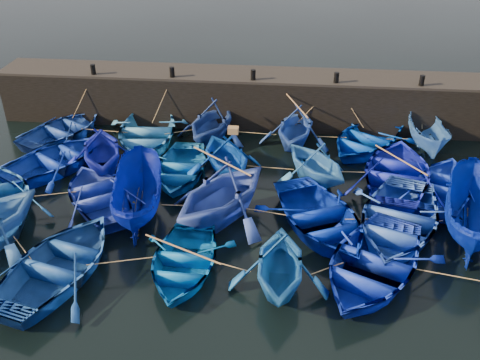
# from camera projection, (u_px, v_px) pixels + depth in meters

# --- Properties ---
(ground) EXTENTS (120.00, 120.00, 0.00)m
(ground) POSITION_uv_depth(u_px,v_px,m) (231.00, 242.00, 19.13)
(ground) COLOR black
(ground) RESTS_ON ground
(quay_wall) EXTENTS (26.00, 2.50, 2.50)m
(quay_wall) POSITION_uv_depth(u_px,v_px,m) (254.00, 99.00, 27.49)
(quay_wall) COLOR black
(quay_wall) RESTS_ON ground
(quay_top) EXTENTS (26.00, 2.50, 0.12)m
(quay_top) POSITION_uv_depth(u_px,v_px,m) (254.00, 75.00, 26.82)
(quay_top) COLOR black
(quay_top) RESTS_ON quay_wall
(bollard_0) EXTENTS (0.24, 0.24, 0.50)m
(bollard_0) POSITION_uv_depth(u_px,v_px,m) (93.00, 69.00, 26.58)
(bollard_0) COLOR black
(bollard_0) RESTS_ON quay_top
(bollard_1) EXTENTS (0.24, 0.24, 0.50)m
(bollard_1) POSITION_uv_depth(u_px,v_px,m) (172.00, 72.00, 26.24)
(bollard_1) COLOR black
(bollard_1) RESTS_ON quay_top
(bollard_2) EXTENTS (0.24, 0.24, 0.50)m
(bollard_2) POSITION_uv_depth(u_px,v_px,m) (253.00, 75.00, 25.90)
(bollard_2) COLOR black
(bollard_2) RESTS_ON quay_top
(bollard_3) EXTENTS (0.24, 0.24, 0.50)m
(bollard_3) POSITION_uv_depth(u_px,v_px,m) (336.00, 78.00, 25.55)
(bollard_3) COLOR black
(bollard_3) RESTS_ON quay_top
(bollard_4) EXTENTS (0.24, 0.24, 0.50)m
(bollard_4) POSITION_uv_depth(u_px,v_px,m) (422.00, 81.00, 25.21)
(bollard_4) COLOR black
(bollard_4) RESTS_ON quay_top
(boat_0) EXTENTS (5.20, 5.77, 0.98)m
(boat_0) POSITION_uv_depth(u_px,v_px,m) (64.00, 129.00, 26.15)
(boat_0) COLOR navy
(boat_0) RESTS_ON ground
(boat_1) EXTENTS (4.83, 6.26, 1.20)m
(boat_1) POSITION_uv_depth(u_px,v_px,m) (146.00, 132.00, 25.58)
(boat_1) COLOR #286CBA
(boat_1) RESTS_ON ground
(boat_2) EXTENTS (4.44, 4.82, 2.11)m
(boat_2) POSITION_uv_depth(u_px,v_px,m) (212.00, 121.00, 25.64)
(boat_2) COLOR navy
(boat_2) RESTS_ON ground
(boat_3) EXTENTS (3.96, 4.40, 2.05)m
(boat_3) POSITION_uv_depth(u_px,v_px,m) (296.00, 126.00, 25.16)
(boat_3) COLOR #2247AA
(boat_3) RESTS_ON ground
(boat_4) EXTENTS (5.98, 6.41, 1.08)m
(boat_4) POSITION_uv_depth(u_px,v_px,m) (366.00, 139.00, 25.13)
(boat_4) COLOR #0031A7
(boat_4) RESTS_ON ground
(boat_5) EXTENTS (1.68, 4.09, 1.56)m
(boat_5) POSITION_uv_depth(u_px,v_px,m) (428.00, 135.00, 24.90)
(boat_5) COLOR blue
(boat_5) RESTS_ON ground
(boat_6) EXTENTS (5.76, 6.18, 1.04)m
(boat_6) POSITION_uv_depth(u_px,v_px,m) (57.00, 158.00, 23.47)
(boat_6) COLOR #0A2796
(boat_6) RESTS_ON ground
(boat_7) EXTENTS (4.63, 4.97, 2.12)m
(boat_7) POSITION_uv_depth(u_px,v_px,m) (102.00, 149.00, 23.11)
(boat_7) COLOR #0F1896
(boat_7) RESTS_ON ground
(boat_8) EXTENTS (3.25, 4.52, 0.93)m
(boat_8) POSITION_uv_depth(u_px,v_px,m) (180.00, 168.00, 22.86)
(boat_8) COLOR #0C559A
(boat_8) RESTS_ON ground
(boat_9) EXTENTS (4.78, 5.02, 2.07)m
(boat_9) POSITION_uv_depth(u_px,v_px,m) (226.00, 155.00, 22.67)
(boat_9) COLOR #063B9F
(boat_9) RESTS_ON ground
(boat_10) EXTENTS (4.79, 4.90, 1.96)m
(boat_10) POSITION_uv_depth(u_px,v_px,m) (316.00, 162.00, 22.27)
(boat_10) COLOR blue
(boat_10) RESTS_ON ground
(boat_11) EXTENTS (5.17, 6.42, 1.18)m
(boat_11) POSITION_uv_depth(u_px,v_px,m) (398.00, 173.00, 22.24)
(boat_11) COLOR #091399
(boat_11) RESTS_ON ground
(boat_12) EXTENTS (4.77, 5.58, 0.98)m
(boat_12) POSITION_uv_depth(u_px,v_px,m) (446.00, 185.00, 21.56)
(boat_12) COLOR #112FD4
(boat_12) RESTS_ON ground
(boat_14) EXTENTS (5.46, 5.79, 0.98)m
(boat_14) POSITION_uv_depth(u_px,v_px,m) (99.00, 194.00, 20.99)
(boat_14) COLOR #1F349A
(boat_14) RESTS_ON ground
(boat_15) EXTENTS (2.63, 5.09, 1.88)m
(boat_15) POSITION_uv_depth(u_px,v_px,m) (137.00, 195.00, 20.10)
(boat_15) COLOR #000D7C
(boat_15) RESTS_ON ground
(boat_16) EXTENTS (6.05, 6.24, 2.51)m
(boat_16) POSITION_uv_depth(u_px,v_px,m) (222.00, 191.00, 19.72)
(boat_16) COLOR #253E93
(boat_16) RESTS_ON ground
(boat_17) EXTENTS (5.77, 6.50, 1.12)m
(boat_17) POSITION_uv_depth(u_px,v_px,m) (320.00, 218.00, 19.46)
(boat_17) COLOR #00198F
(boat_17) RESTS_ON ground
(boat_18) EXTENTS (5.72, 6.77, 1.20)m
(boat_18) POSITION_uv_depth(u_px,v_px,m) (398.00, 219.00, 19.31)
(boat_18) COLOR #1D44B0
(boat_18) RESTS_ON ground
(boat_19) EXTENTS (3.13, 5.46, 1.99)m
(boat_19) POSITION_uv_depth(u_px,v_px,m) (471.00, 212.00, 19.01)
(boat_19) COLOR #001687
(boat_19) RESTS_ON ground
(boat_21) EXTENTS (5.03, 6.10, 1.10)m
(boat_21) POSITION_uv_depth(u_px,v_px,m) (59.00, 263.00, 17.26)
(boat_21) COLOR navy
(boat_21) RESTS_ON ground
(boat_22) EXTENTS (3.29, 4.52, 0.92)m
(boat_22) POSITION_uv_depth(u_px,v_px,m) (183.00, 261.00, 17.50)
(boat_22) COLOR #0252A7
(boat_22) RESTS_ON ground
(boat_23) EXTENTS (3.24, 3.75, 1.96)m
(boat_23) POSITION_uv_depth(u_px,v_px,m) (280.00, 263.00, 16.60)
(boat_23) COLOR #1658A8
(boat_23) RESTS_ON ground
(boat_24) EXTENTS (6.00, 6.76, 1.16)m
(boat_24) POSITION_uv_depth(u_px,v_px,m) (372.00, 264.00, 17.19)
(boat_24) COLOR #0C24AE
(boat_24) RESTS_ON ground
(wooden_crate) EXTENTS (0.44, 0.34, 0.27)m
(wooden_crate) POSITION_uv_depth(u_px,v_px,m) (233.00, 130.00, 22.05)
(wooden_crate) COLOR olive
(wooden_crate) RESTS_ON boat_9
(mooring_ropes) EXTENTS (17.83, 11.94, 2.10)m
(mooring_ropes) POSITION_uv_depth(u_px,v_px,m) (243.00, 158.00, 22.78)
(mooring_ropes) COLOR tan
(mooring_ropes) RESTS_ON ground
(loose_oars) EXTENTS (10.13, 11.71, 1.64)m
(loose_oars) POSITION_uv_depth(u_px,v_px,m) (283.00, 162.00, 20.72)
(loose_oars) COLOR #99724C
(loose_oars) RESTS_ON ground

